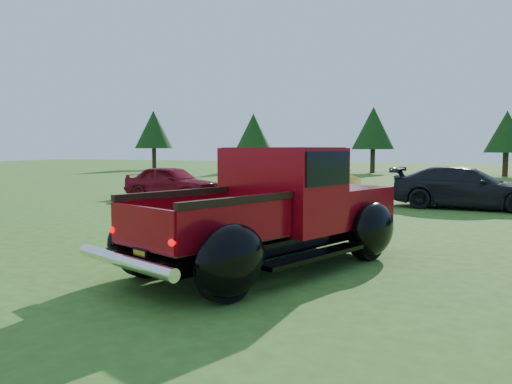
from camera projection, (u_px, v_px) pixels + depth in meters
ground at (239, 260)px, 8.32m from camera, size 120.00×120.00×0.00m
tree_far_west at (154, 130)px, 44.03m from camera, size 3.33×3.33×5.20m
tree_west at (253, 133)px, 39.31m from camera, size 2.94×2.94×4.60m
tree_mid_left at (373, 128)px, 37.68m from camera, size 3.20×3.20×5.00m
tree_mid_right at (507, 132)px, 33.34m from camera, size 2.82×2.82×4.40m
pickup_truck at (282, 209)px, 8.03m from camera, size 3.78×5.39×1.88m
show_car_red at (172, 182)px, 18.46m from camera, size 3.72×1.70×1.24m
show_car_yellow at (295, 180)px, 17.53m from camera, size 4.72×2.37×1.49m
show_car_grey at (466, 188)px, 15.50m from camera, size 4.56×2.06×1.30m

